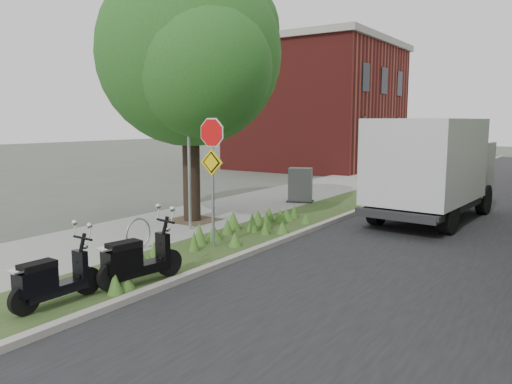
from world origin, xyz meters
The scene contains 14 objects.
ground centered at (0.00, 0.00, 0.00)m, with size 120.00×120.00×0.00m, color #4C5147.
sidewalk_near centered at (-4.25, 10.00, 0.06)m, with size 3.50×60.00×0.12m, color gray.
verge centered at (-1.50, 10.00, 0.06)m, with size 2.00×60.00×0.12m, color #243F1B.
kerb_near centered at (-0.50, 10.00, 0.07)m, with size 0.20×60.00×0.13m, color #9E9991.
road centered at (3.00, 10.00, 0.01)m, with size 7.00×60.00×0.01m, color black.
street_tree_main centered at (-4.08, 2.86, 4.80)m, with size 6.21×5.54×7.66m.
bare_post centered at (-3.20, 1.80, 2.12)m, with size 0.08×0.08×4.00m.
bike_hoop centered at (-2.70, -0.60, 0.50)m, with size 0.06×0.78×0.77m.
sign_assembly centered at (-1.40, 0.58, 2.33)m, with size 0.94×0.08×3.22m.
brick_building centered at (-9.50, 22.00, 4.21)m, with size 9.40×10.40×8.30m.
scooter_near centered at (-0.85, -2.47, 0.54)m, with size 0.56×1.79×0.86m.
scooter_far centered at (-1.17, -4.00, 0.50)m, with size 0.35×1.66×0.79m.
box_truck centered at (1.92, 7.40, 1.78)m, with size 2.75×6.18×2.73m.
utility_cabinet centered at (-2.96, 7.75, 0.73)m, with size 1.12×0.93×1.28m.
Camera 1 is at (5.99, -8.57, 3.14)m, focal length 35.00 mm.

